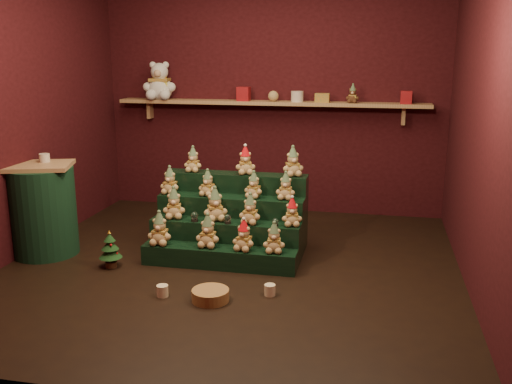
% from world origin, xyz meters
% --- Properties ---
extents(ground, '(4.00, 4.00, 0.00)m').
position_xyz_m(ground, '(0.00, 0.00, 0.00)').
color(ground, black).
rests_on(ground, ground).
extents(back_wall, '(4.00, 0.10, 2.80)m').
position_xyz_m(back_wall, '(0.00, 2.05, 1.40)').
color(back_wall, black).
rests_on(back_wall, ground).
extents(front_wall, '(4.00, 0.10, 2.80)m').
position_xyz_m(front_wall, '(0.00, -2.05, 1.40)').
color(front_wall, black).
rests_on(front_wall, ground).
extents(left_wall, '(0.10, 4.00, 2.80)m').
position_xyz_m(left_wall, '(-2.05, 0.00, 1.40)').
color(left_wall, black).
rests_on(left_wall, ground).
extents(right_wall, '(0.10, 4.00, 2.80)m').
position_xyz_m(right_wall, '(2.05, 0.00, 1.40)').
color(right_wall, black).
rests_on(right_wall, ground).
extents(back_shelf, '(3.60, 0.26, 0.24)m').
position_xyz_m(back_shelf, '(0.00, 1.87, 1.29)').
color(back_shelf, tan).
rests_on(back_shelf, ground).
extents(riser_tier_front, '(1.40, 0.22, 0.18)m').
position_xyz_m(riser_tier_front, '(-0.11, 0.01, 0.09)').
color(riser_tier_front, black).
rests_on(riser_tier_front, ground).
extents(riser_tier_midfront, '(1.40, 0.22, 0.36)m').
position_xyz_m(riser_tier_midfront, '(-0.11, 0.23, 0.18)').
color(riser_tier_midfront, black).
rests_on(riser_tier_midfront, ground).
extents(riser_tier_midback, '(1.40, 0.22, 0.54)m').
position_xyz_m(riser_tier_midback, '(-0.11, 0.45, 0.27)').
color(riser_tier_midback, black).
rests_on(riser_tier_midback, ground).
extents(riser_tier_back, '(1.40, 0.22, 0.72)m').
position_xyz_m(riser_tier_back, '(-0.11, 0.67, 0.36)').
color(riser_tier_back, black).
rests_on(riser_tier_back, ground).
extents(teddy_0, '(0.23, 0.20, 0.30)m').
position_xyz_m(teddy_0, '(-0.65, -0.01, 0.33)').
color(teddy_0, tan).
rests_on(teddy_0, riser_tier_front).
extents(teddy_1, '(0.22, 0.20, 0.30)m').
position_xyz_m(teddy_1, '(-0.21, 0.02, 0.33)').
color(teddy_1, tan).
rests_on(teddy_1, riser_tier_front).
extents(teddy_2, '(0.23, 0.22, 0.28)m').
position_xyz_m(teddy_2, '(0.13, -0.01, 0.32)').
color(teddy_2, tan).
rests_on(teddy_2, riser_tier_front).
extents(teddy_3, '(0.21, 0.19, 0.27)m').
position_xyz_m(teddy_3, '(0.39, -0.00, 0.31)').
color(teddy_3, tan).
rests_on(teddy_3, riser_tier_front).
extents(teddy_4, '(0.25, 0.23, 0.29)m').
position_xyz_m(teddy_4, '(-0.60, 0.23, 0.51)').
color(teddy_4, tan).
rests_on(teddy_4, riser_tier_midfront).
extents(teddy_5, '(0.29, 0.28, 0.31)m').
position_xyz_m(teddy_5, '(-0.20, 0.24, 0.51)').
color(teddy_5, tan).
rests_on(teddy_5, riser_tier_midfront).
extents(teddy_6, '(0.21, 0.20, 0.28)m').
position_xyz_m(teddy_6, '(0.14, 0.21, 0.50)').
color(teddy_6, tan).
rests_on(teddy_6, riser_tier_midfront).
extents(teddy_7, '(0.21, 0.19, 0.25)m').
position_xyz_m(teddy_7, '(0.51, 0.22, 0.49)').
color(teddy_7, tan).
rests_on(teddy_7, riser_tier_midfront).
extents(teddy_8, '(0.21, 0.19, 0.26)m').
position_xyz_m(teddy_8, '(-0.71, 0.43, 0.67)').
color(teddy_8, tan).
rests_on(teddy_8, riser_tier_midback).
extents(teddy_9, '(0.21, 0.20, 0.25)m').
position_xyz_m(teddy_9, '(-0.33, 0.44, 0.66)').
color(teddy_9, tan).
rests_on(teddy_9, riser_tier_midback).
extents(teddy_10, '(0.21, 0.20, 0.25)m').
position_xyz_m(teddy_10, '(0.12, 0.45, 0.66)').
color(teddy_10, tan).
rests_on(teddy_10, riser_tier_midback).
extents(teddy_11, '(0.19, 0.17, 0.25)m').
position_xyz_m(teddy_11, '(0.42, 0.46, 0.67)').
color(teddy_11, tan).
rests_on(teddy_11, riser_tier_midback).
extents(teddy_12, '(0.18, 0.16, 0.25)m').
position_xyz_m(teddy_12, '(-0.54, 0.65, 0.84)').
color(teddy_12, tan).
rests_on(teddy_12, riser_tier_back).
extents(teddy_13, '(0.24, 0.22, 0.27)m').
position_xyz_m(teddy_13, '(-0.01, 0.65, 0.85)').
color(teddy_13, tan).
rests_on(teddy_13, riser_tier_back).
extents(teddy_14, '(0.26, 0.25, 0.28)m').
position_xyz_m(teddy_14, '(0.45, 0.66, 0.86)').
color(teddy_14, tan).
rests_on(teddy_14, riser_tier_back).
extents(snow_globe_a, '(0.07, 0.07, 0.09)m').
position_xyz_m(snow_globe_a, '(-0.38, 0.17, 0.41)').
color(snow_globe_a, black).
rests_on(snow_globe_a, riser_tier_midfront).
extents(snow_globe_b, '(0.06, 0.06, 0.09)m').
position_xyz_m(snow_globe_b, '(-0.06, 0.17, 0.40)').
color(snow_globe_b, black).
rests_on(snow_globe_b, riser_tier_midfront).
extents(snow_globe_c, '(0.06, 0.06, 0.08)m').
position_xyz_m(snow_globe_c, '(0.37, 0.17, 0.40)').
color(snow_globe_c, black).
rests_on(snow_globe_c, riser_tier_midfront).
extents(side_table, '(0.69, 0.62, 0.87)m').
position_xyz_m(side_table, '(-1.82, 0.00, 0.43)').
color(side_table, tan).
rests_on(side_table, ground).
extents(table_ornament, '(0.10, 0.10, 0.08)m').
position_xyz_m(table_ornament, '(-1.82, 0.10, 0.91)').
color(table_ornament, beige).
rests_on(table_ornament, side_table).
extents(mini_christmas_tree, '(0.20, 0.20, 0.35)m').
position_xyz_m(mini_christmas_tree, '(-1.05, -0.20, 0.17)').
color(mini_christmas_tree, '#4A2D1A').
rests_on(mini_christmas_tree, ground).
extents(mug_left, '(0.09, 0.09, 0.09)m').
position_xyz_m(mug_left, '(-0.37, -0.70, 0.05)').
color(mug_left, beige).
rests_on(mug_left, ground).
extents(mug_right, '(0.09, 0.09, 0.09)m').
position_xyz_m(mug_right, '(0.45, -0.50, 0.04)').
color(mug_right, beige).
rests_on(mug_right, ground).
extents(wicker_basket, '(0.35, 0.35, 0.09)m').
position_xyz_m(wicker_basket, '(0.02, -0.70, 0.05)').
color(wicker_basket, '#A78243').
rests_on(wicker_basket, ground).
extents(white_bear, '(0.43, 0.40, 0.55)m').
position_xyz_m(white_bear, '(-1.32, 1.84, 1.60)').
color(white_bear, white).
rests_on(white_bear, back_shelf).
extents(brown_bear, '(0.15, 0.14, 0.20)m').
position_xyz_m(brown_bear, '(0.94, 1.84, 1.42)').
color(brown_bear, '#4E2E1A').
rests_on(brown_bear, back_shelf).
extents(gift_tin_red_a, '(0.14, 0.14, 0.16)m').
position_xyz_m(gift_tin_red_a, '(-0.31, 1.85, 1.40)').
color(gift_tin_red_a, maroon).
rests_on(gift_tin_red_a, back_shelf).
extents(gift_tin_cream, '(0.14, 0.14, 0.12)m').
position_xyz_m(gift_tin_cream, '(0.32, 1.85, 1.38)').
color(gift_tin_cream, beige).
rests_on(gift_tin_cream, back_shelf).
extents(gift_tin_red_b, '(0.12, 0.12, 0.14)m').
position_xyz_m(gift_tin_red_b, '(1.51, 1.85, 1.39)').
color(gift_tin_red_b, maroon).
rests_on(gift_tin_red_b, back_shelf).
extents(shelf_plush_ball, '(0.12, 0.12, 0.12)m').
position_xyz_m(shelf_plush_ball, '(0.04, 1.85, 1.38)').
color(shelf_plush_ball, tan).
rests_on(shelf_plush_ball, back_shelf).
extents(scarf_gift_box, '(0.16, 0.10, 0.10)m').
position_xyz_m(scarf_gift_box, '(0.60, 1.85, 1.37)').
color(scarf_gift_box, orange).
rests_on(scarf_gift_box, back_shelf).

